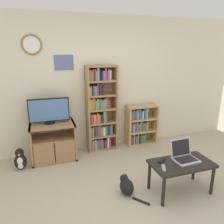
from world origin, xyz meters
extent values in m
plane|color=#BCAD93|center=(0.00, 0.00, 0.00)|extent=(18.00, 18.00, 0.00)
cube|color=beige|center=(0.00, 2.08, 1.30)|extent=(6.31, 0.06, 2.60)
torus|color=olive|center=(-1.12, 2.04, 2.05)|extent=(0.35, 0.04, 0.35)
cylinder|color=white|center=(-1.12, 2.04, 2.05)|extent=(0.28, 0.02, 0.28)
cube|color=silver|center=(-0.60, 2.05, 1.74)|extent=(0.38, 0.01, 0.30)
cube|color=slate|center=(-0.60, 2.04, 1.74)|extent=(0.35, 0.02, 0.27)
cube|color=#9E754C|center=(-1.28, 1.78, 0.35)|extent=(0.04, 0.50, 0.69)
cube|color=#9E754C|center=(-0.53, 1.78, 0.35)|extent=(0.04, 0.50, 0.69)
cube|color=#9E754C|center=(-0.90, 1.78, 0.68)|extent=(0.79, 0.50, 0.04)
cube|color=#9E754C|center=(-0.90, 1.78, 0.02)|extent=(0.79, 0.50, 0.04)
cube|color=#9E754C|center=(-0.90, 1.78, 0.42)|extent=(0.71, 0.47, 0.04)
cube|color=#9E754C|center=(-1.08, 1.54, 0.23)|extent=(0.34, 0.02, 0.38)
cube|color=#9E754C|center=(-0.72, 1.54, 0.23)|extent=(0.34, 0.02, 0.38)
cylinder|color=black|center=(-0.93, 1.80, 0.71)|extent=(0.18, 0.18, 0.04)
cube|color=black|center=(-0.93, 1.80, 0.94)|extent=(0.70, 0.05, 0.42)
cube|color=#4770A8|center=(-0.93, 1.77, 0.94)|extent=(0.66, 0.01, 0.38)
cube|color=#9E754C|center=(-0.21, 1.90, 0.84)|extent=(0.04, 0.26, 1.69)
cube|color=#9E754C|center=(0.34, 1.90, 0.84)|extent=(0.04, 0.26, 1.69)
cube|color=#9E754C|center=(0.06, 2.02, 0.84)|extent=(0.59, 0.02, 1.69)
cube|color=#9E754C|center=(0.06, 1.90, 0.02)|extent=(0.52, 0.22, 0.04)
cube|color=#9E754C|center=(0.06, 1.90, 0.29)|extent=(0.52, 0.22, 0.04)
cube|color=#9E754C|center=(0.06, 1.90, 0.57)|extent=(0.52, 0.22, 0.04)
cube|color=#9E754C|center=(0.06, 1.90, 0.84)|extent=(0.52, 0.22, 0.04)
cube|color=#9E754C|center=(0.06, 1.90, 1.12)|extent=(0.52, 0.22, 0.04)
cube|color=#9E754C|center=(0.06, 1.90, 1.40)|extent=(0.52, 0.22, 0.04)
cube|color=#9E754C|center=(0.06, 1.90, 1.67)|extent=(0.52, 0.22, 0.04)
cube|color=#5B9389|center=(-0.17, 1.92, 0.15)|extent=(0.03, 0.16, 0.23)
cube|color=orange|center=(-0.13, 1.92, 0.13)|extent=(0.04, 0.18, 0.19)
cube|color=#759EB7|center=(-0.09, 1.91, 0.14)|extent=(0.04, 0.20, 0.21)
cube|color=#388947|center=(-0.05, 1.92, 0.12)|extent=(0.03, 0.17, 0.18)
cube|color=#5B9389|center=(-0.02, 1.92, 0.13)|extent=(0.02, 0.16, 0.20)
cube|color=#9E4293|center=(0.01, 1.91, 0.13)|extent=(0.03, 0.19, 0.20)
cube|color=#93704C|center=(0.04, 1.92, 0.14)|extent=(0.02, 0.17, 0.20)
cube|color=red|center=(0.07, 1.92, 0.12)|extent=(0.03, 0.17, 0.17)
cube|color=#232328|center=(0.09, 1.91, 0.12)|extent=(0.02, 0.18, 0.17)
cube|color=#2856A8|center=(0.13, 1.92, 0.12)|extent=(0.04, 0.18, 0.17)
cube|color=white|center=(0.17, 1.91, 0.15)|extent=(0.03, 0.20, 0.23)
cube|color=red|center=(0.21, 1.92, 0.13)|extent=(0.04, 0.18, 0.19)
cube|color=#388947|center=(-0.17, 1.91, 0.41)|extent=(0.04, 0.20, 0.20)
cube|color=orange|center=(-0.13, 1.91, 0.42)|extent=(0.02, 0.19, 0.21)
cube|color=#232328|center=(-0.11, 1.91, 0.42)|extent=(0.03, 0.20, 0.22)
cube|color=red|center=(-0.07, 1.91, 0.42)|extent=(0.04, 0.18, 0.21)
cube|color=#2856A8|center=(-0.03, 1.91, 0.41)|extent=(0.03, 0.20, 0.20)
cube|color=#93704C|center=(0.00, 1.92, 0.43)|extent=(0.03, 0.17, 0.23)
cube|color=#93704C|center=(0.04, 1.91, 0.40)|extent=(0.04, 0.18, 0.19)
cube|color=white|center=(0.09, 1.92, 0.40)|extent=(0.04, 0.17, 0.17)
cube|color=#388947|center=(0.14, 1.92, 0.41)|extent=(0.04, 0.16, 0.20)
cube|color=#232328|center=(0.18, 1.92, 0.42)|extent=(0.03, 0.17, 0.21)
cube|color=#2856A8|center=(0.21, 1.92, 0.41)|extent=(0.03, 0.17, 0.20)
cube|color=#B75B70|center=(0.25, 1.92, 0.42)|extent=(0.03, 0.17, 0.22)
cube|color=#232328|center=(-0.18, 1.92, 0.69)|extent=(0.02, 0.18, 0.20)
cube|color=#9E4293|center=(-0.15, 1.91, 0.68)|extent=(0.04, 0.18, 0.18)
cube|color=orange|center=(-0.10, 1.91, 0.68)|extent=(0.04, 0.19, 0.18)
cube|color=#B75B70|center=(-0.07, 1.92, 0.67)|extent=(0.03, 0.18, 0.17)
cube|color=orange|center=(-0.04, 1.91, 0.68)|extent=(0.03, 0.19, 0.20)
cube|color=#93704C|center=(0.00, 1.91, 0.67)|extent=(0.04, 0.19, 0.17)
cube|color=#232328|center=(0.05, 1.91, 0.67)|extent=(0.04, 0.20, 0.17)
cube|color=#93704C|center=(0.09, 1.91, 0.70)|extent=(0.04, 0.20, 0.22)
cube|color=#388947|center=(0.13, 1.92, 0.70)|extent=(0.03, 0.17, 0.23)
cube|color=gold|center=(-0.17, 1.92, 0.96)|extent=(0.04, 0.17, 0.20)
cube|color=orange|center=(-0.13, 1.91, 0.97)|extent=(0.02, 0.20, 0.21)
cube|color=#93704C|center=(-0.10, 1.92, 0.97)|extent=(0.04, 0.17, 0.22)
cube|color=#5B9389|center=(-0.06, 1.91, 0.95)|extent=(0.03, 0.20, 0.18)
cube|color=orange|center=(-0.03, 1.91, 0.97)|extent=(0.02, 0.19, 0.21)
cube|color=#388947|center=(0.00, 1.92, 0.96)|extent=(0.04, 0.16, 0.19)
cube|color=#5B9389|center=(0.04, 1.92, 0.96)|extent=(0.04, 0.17, 0.19)
cube|color=#5B9389|center=(0.08, 1.91, 0.95)|extent=(0.03, 0.20, 0.17)
cube|color=#B75B70|center=(0.11, 1.91, 0.96)|extent=(0.04, 0.19, 0.20)
cube|color=#388947|center=(0.15, 1.92, 0.97)|extent=(0.04, 0.16, 0.22)
cube|color=red|center=(0.20, 1.92, 0.95)|extent=(0.04, 0.16, 0.18)
cube|color=orange|center=(-0.18, 1.91, 1.22)|extent=(0.03, 0.19, 0.17)
cube|color=#93704C|center=(-0.15, 1.91, 1.23)|extent=(0.02, 0.18, 0.18)
cube|color=#232328|center=(-0.13, 1.92, 1.23)|extent=(0.02, 0.16, 0.18)
cube|color=#2856A8|center=(-0.10, 1.91, 1.23)|extent=(0.03, 0.19, 0.18)
cube|color=#93704C|center=(-0.06, 1.92, 1.22)|extent=(0.04, 0.17, 0.17)
cube|color=#9E4293|center=(-0.02, 1.92, 1.25)|extent=(0.03, 0.16, 0.22)
cube|color=#232328|center=(0.02, 1.91, 1.25)|extent=(0.04, 0.20, 0.22)
cube|color=#232328|center=(0.07, 1.92, 1.22)|extent=(0.04, 0.17, 0.17)
cube|color=#388947|center=(-0.17, 1.92, 1.51)|extent=(0.04, 0.17, 0.20)
cube|color=#93704C|center=(-0.13, 1.92, 1.50)|extent=(0.02, 0.17, 0.18)
cube|color=red|center=(-0.10, 1.92, 1.52)|extent=(0.03, 0.16, 0.21)
cube|color=red|center=(-0.07, 1.91, 1.52)|extent=(0.02, 0.18, 0.21)
cube|color=#5B9389|center=(-0.05, 1.91, 1.50)|extent=(0.02, 0.20, 0.18)
cube|color=#5B9389|center=(-0.02, 1.91, 1.53)|extent=(0.04, 0.20, 0.23)
cube|color=#232328|center=(0.02, 1.92, 1.50)|extent=(0.03, 0.16, 0.18)
cube|color=#232328|center=(0.06, 1.91, 1.51)|extent=(0.03, 0.20, 0.19)
cube|color=#9E4293|center=(0.10, 1.91, 1.50)|extent=(0.04, 0.20, 0.17)
cube|color=#5B9389|center=(0.13, 1.91, 1.52)|extent=(0.02, 0.19, 0.22)
cube|color=red|center=(0.16, 1.91, 1.50)|extent=(0.02, 0.20, 0.17)
cube|color=#9E4293|center=(0.19, 1.91, 1.51)|extent=(0.03, 0.20, 0.20)
cube|color=white|center=(0.22, 1.92, 1.50)|extent=(0.03, 0.16, 0.18)
cube|color=tan|center=(0.62, 1.89, 0.43)|extent=(0.04, 0.28, 0.85)
cube|color=tan|center=(1.25, 1.89, 0.43)|extent=(0.04, 0.28, 0.85)
cube|color=tan|center=(0.93, 2.02, 0.43)|extent=(0.66, 0.02, 0.85)
cube|color=tan|center=(0.93, 1.89, 0.02)|extent=(0.59, 0.24, 0.04)
cube|color=tan|center=(0.93, 1.89, 0.29)|extent=(0.59, 0.24, 0.04)
cube|color=tan|center=(0.93, 1.89, 0.56)|extent=(0.59, 0.24, 0.04)
cube|color=tan|center=(0.93, 1.89, 0.83)|extent=(0.59, 0.24, 0.04)
cube|color=#2856A8|center=(0.66, 1.91, 0.13)|extent=(0.04, 0.20, 0.19)
cube|color=red|center=(0.70, 1.90, 0.12)|extent=(0.03, 0.20, 0.17)
cube|color=#759EB7|center=(0.73, 1.90, 0.15)|extent=(0.02, 0.22, 0.22)
cube|color=#232328|center=(0.76, 1.91, 0.14)|extent=(0.02, 0.19, 0.20)
cube|color=#5B9389|center=(0.79, 1.91, 0.12)|extent=(0.03, 0.18, 0.17)
cube|color=#2856A8|center=(0.81, 1.91, 0.13)|extent=(0.02, 0.18, 0.19)
cube|color=gold|center=(0.84, 1.91, 0.15)|extent=(0.02, 0.18, 0.22)
cube|color=#232328|center=(0.87, 1.90, 0.13)|extent=(0.04, 0.20, 0.18)
cube|color=#93704C|center=(0.91, 1.91, 0.15)|extent=(0.02, 0.19, 0.22)
cube|color=#388947|center=(0.94, 1.90, 0.12)|extent=(0.03, 0.20, 0.17)
cube|color=#388947|center=(0.97, 1.90, 0.13)|extent=(0.03, 0.22, 0.19)
cube|color=#759EB7|center=(0.65, 1.91, 0.39)|extent=(0.02, 0.17, 0.17)
cube|color=#B75B70|center=(0.68, 1.91, 0.40)|extent=(0.02, 0.19, 0.19)
cube|color=#5B9389|center=(0.72, 1.90, 0.41)|extent=(0.04, 0.22, 0.20)
cube|color=#2856A8|center=(0.76, 1.91, 0.39)|extent=(0.03, 0.18, 0.17)
cube|color=#9E4293|center=(0.79, 1.91, 0.41)|extent=(0.03, 0.19, 0.20)
cube|color=#388947|center=(0.82, 1.91, 0.42)|extent=(0.03, 0.17, 0.22)
cube|color=#9E4293|center=(0.85, 1.91, 0.39)|extent=(0.03, 0.17, 0.17)
cube|color=#B75B70|center=(0.89, 1.91, 0.41)|extent=(0.03, 0.17, 0.20)
cube|color=#388947|center=(0.91, 1.91, 0.42)|extent=(0.02, 0.18, 0.22)
cube|color=#388947|center=(0.95, 1.90, 0.40)|extent=(0.04, 0.20, 0.18)
cube|color=#388947|center=(0.98, 1.90, 0.39)|extent=(0.02, 0.22, 0.17)
cube|color=#9E4293|center=(1.01, 1.91, 0.40)|extent=(0.04, 0.18, 0.18)
cube|color=gold|center=(1.04, 1.91, 0.40)|extent=(0.02, 0.19, 0.19)
cube|color=#9E4293|center=(0.66, 1.91, 0.66)|extent=(0.04, 0.20, 0.17)
cube|color=#388947|center=(0.71, 1.90, 0.68)|extent=(0.04, 0.20, 0.20)
cube|color=#2856A8|center=(0.74, 1.91, 0.67)|extent=(0.02, 0.17, 0.19)
cube|color=#9E4293|center=(0.77, 1.91, 0.67)|extent=(0.04, 0.18, 0.19)
cube|color=#759EB7|center=(0.81, 1.91, 0.68)|extent=(0.03, 0.18, 0.19)
cube|color=#388947|center=(0.85, 1.90, 0.68)|extent=(0.03, 0.20, 0.21)
cube|color=#2856A8|center=(0.88, 1.90, 0.67)|extent=(0.04, 0.20, 0.18)
cube|color=white|center=(0.92, 1.91, 0.66)|extent=(0.03, 0.19, 0.17)
cube|color=#2856A8|center=(0.95, 1.90, 0.69)|extent=(0.02, 0.22, 0.22)
cube|color=#759EB7|center=(0.97, 1.90, 0.69)|extent=(0.02, 0.21, 0.22)
cube|color=#5B9389|center=(1.00, 1.90, 0.68)|extent=(0.04, 0.22, 0.20)
cube|color=black|center=(0.73, 0.21, 0.44)|extent=(0.86, 0.47, 0.04)
cylinder|color=black|center=(0.34, 0.01, 0.21)|extent=(0.04, 0.04, 0.42)
cylinder|color=black|center=(1.12, 0.01, 0.21)|extent=(0.04, 0.04, 0.42)
cylinder|color=black|center=(0.34, 0.40, 0.21)|extent=(0.04, 0.04, 0.42)
cylinder|color=black|center=(1.12, 0.40, 0.21)|extent=(0.04, 0.04, 0.42)
cube|color=#B7BABC|center=(0.81, 0.23, 0.47)|extent=(0.35, 0.27, 0.02)
cube|color=black|center=(0.81, 0.23, 0.48)|extent=(0.30, 0.20, 0.00)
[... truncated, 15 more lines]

